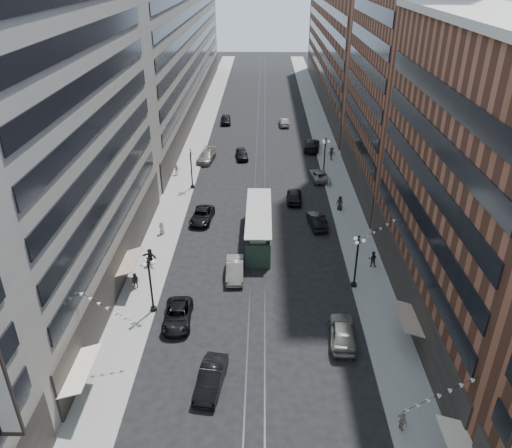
# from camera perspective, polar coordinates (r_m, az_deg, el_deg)

# --- Properties ---
(ground) EXTENTS (220.00, 220.00, 0.00)m
(ground) POSITION_cam_1_polar(r_m,az_deg,el_deg) (72.92, 0.47, 5.62)
(ground) COLOR black
(ground) RESTS_ON ground
(sidewalk_west) EXTENTS (4.00, 180.00, 0.15)m
(sidewalk_west) POSITION_cam_1_polar(r_m,az_deg,el_deg) (83.02, -7.16, 8.29)
(sidewalk_west) COLOR gray
(sidewalk_west) RESTS_ON ground
(sidewalk_east) EXTENTS (4.00, 180.00, 0.15)m
(sidewalk_east) POSITION_cam_1_polar(r_m,az_deg,el_deg) (82.90, 8.23, 8.19)
(sidewalk_east) COLOR gray
(sidewalk_east) RESTS_ON ground
(rail_west) EXTENTS (0.12, 180.00, 0.02)m
(rail_west) POSITION_cam_1_polar(r_m,az_deg,el_deg) (82.26, 0.04, 8.28)
(rail_west) COLOR #2D2D33
(rail_west) RESTS_ON ground
(rail_east) EXTENTS (0.12, 180.00, 0.02)m
(rail_east) POSITION_cam_1_polar(r_m,az_deg,el_deg) (82.25, 1.02, 8.27)
(rail_east) COLOR #2D2D33
(rail_east) RESTS_ON ground
(building_west_mid) EXTENTS (8.00, 36.00, 28.00)m
(building_west_mid) POSITION_cam_1_polar(r_m,az_deg,el_deg) (46.14, -21.66, 8.70)
(building_west_mid) COLOR gray
(building_west_mid) RESTS_ON ground
(building_west_far) EXTENTS (8.00, 90.00, 26.00)m
(building_west_far) POSITION_cam_1_polar(r_m,az_deg,el_deg) (105.94, -9.13, 19.65)
(building_west_far) COLOR gray
(building_west_far) RESTS_ON ground
(building_east_mid) EXTENTS (8.00, 30.00, 24.00)m
(building_east_mid) POSITION_cam_1_polar(r_m,az_deg,el_deg) (42.14, 23.96, 3.55)
(building_east_mid) COLOR brown
(building_east_mid) RESTS_ON ground
(building_east_tower) EXTENTS (8.00, 26.00, 42.00)m
(building_east_tower) POSITION_cam_1_polar(r_m,az_deg,el_deg) (65.90, 16.56, 21.07)
(building_east_tower) COLOR brown
(building_east_tower) RESTS_ON ground
(building_east_far) EXTENTS (8.00, 72.00, 24.00)m
(building_east_far) POSITION_cam_1_polar(r_m,az_deg,el_deg) (114.73, 9.76, 19.72)
(building_east_far) COLOR brown
(building_east_far) RESTS_ON ground
(lamppost_sw_far) EXTENTS (1.03, 1.14, 5.52)m
(lamppost_sw_far) POSITION_cam_1_polar(r_m,az_deg,el_deg) (44.22, -11.98, -6.56)
(lamppost_sw_far) COLOR black
(lamppost_sw_far) RESTS_ON sidewalk_west
(lamppost_sw_mid) EXTENTS (1.03, 1.14, 5.52)m
(lamppost_sw_mid) POSITION_cam_1_polar(r_m,az_deg,el_deg) (67.81, -7.41, 6.43)
(lamppost_sw_mid) COLOR black
(lamppost_sw_mid) RESTS_ON sidewalk_west
(lamppost_se_far) EXTENTS (1.03, 1.14, 5.52)m
(lamppost_se_far) POSITION_cam_1_polar(r_m,az_deg,el_deg) (47.30, 11.42, -4.02)
(lamppost_se_far) COLOR black
(lamppost_se_far) RESTS_ON sidewalk_east
(lamppost_se_mid) EXTENTS (1.03, 1.14, 5.52)m
(lamppost_se_mid) POSITION_cam_1_polar(r_m,az_deg,el_deg) (72.32, 7.85, 7.79)
(lamppost_se_mid) COLOR black
(lamppost_se_mid) RESTS_ON sidewalk_east
(streetcar) EXTENTS (2.75, 12.43, 3.44)m
(streetcar) POSITION_cam_1_polar(r_m,az_deg,el_deg) (55.23, 0.30, -0.27)
(streetcar) COLOR #233829
(streetcar) RESTS_ON ground
(car_2) EXTENTS (2.56, 5.16, 1.40)m
(car_2) POSITION_cam_1_polar(r_m,az_deg,el_deg) (44.02, -8.95, -10.30)
(car_2) COLOR black
(car_2) RESTS_ON ground
(car_4) EXTENTS (2.39, 5.25, 1.75)m
(car_4) POSITION_cam_1_polar(r_m,az_deg,el_deg) (42.17, 9.83, -12.07)
(car_4) COLOR slate
(car_4) RESTS_ON ground
(car_5) EXTENTS (2.33, 5.00, 1.59)m
(car_5) POSITION_cam_1_polar(r_m,az_deg,el_deg) (38.10, -5.19, -17.14)
(car_5) COLOR black
(car_5) RESTS_ON ground
(pedestrian_2) EXTENTS (0.85, 0.63, 1.56)m
(pedestrian_2) POSITION_cam_1_polar(r_m,az_deg,el_deg) (48.70, -13.62, -6.31)
(pedestrian_2) COLOR black
(pedestrian_2) RESTS_ON sidewalk_west
(pedestrian_4) EXTENTS (0.74, 0.98, 1.52)m
(pedestrian_4) POSITION_cam_1_polar(r_m,az_deg,el_deg) (36.50, 16.39, -20.81)
(pedestrian_4) COLOR gray
(pedestrian_4) RESTS_ON sidewalk_east
(car_7) EXTENTS (2.80, 5.28, 1.41)m
(car_7) POSITION_cam_1_polar(r_m,az_deg,el_deg) (59.86, -6.18, 0.97)
(car_7) COLOR black
(car_7) RESTS_ON ground
(car_8) EXTENTS (2.90, 5.72, 1.59)m
(car_8) POSITION_cam_1_polar(r_m,az_deg,el_deg) (78.32, -5.71, 7.72)
(car_8) COLOR slate
(car_8) RESTS_ON ground
(car_9) EXTENTS (2.14, 4.74, 1.58)m
(car_9) POSITION_cam_1_polar(r_m,az_deg,el_deg) (97.31, -3.49, 11.85)
(car_9) COLOR black
(car_9) RESTS_ON ground
(car_10) EXTENTS (2.26, 4.90, 1.55)m
(car_10) POSITION_cam_1_polar(r_m,az_deg,el_deg) (58.69, 6.99, 0.41)
(car_10) COLOR black
(car_10) RESTS_ON ground
(car_11) EXTENTS (2.84, 5.15, 1.37)m
(car_11) POSITION_cam_1_polar(r_m,az_deg,el_deg) (71.65, 7.22, 5.57)
(car_11) COLOR slate
(car_11) RESTS_ON ground
(car_12) EXTENTS (3.21, 6.24, 1.73)m
(car_12) POSITION_cam_1_polar(r_m,az_deg,el_deg) (83.41, 6.39, 9.01)
(car_12) COLOR black
(car_12) RESTS_ON ground
(car_13) EXTENTS (2.34, 4.60, 1.50)m
(car_13) POSITION_cam_1_polar(r_m,az_deg,el_deg) (79.09, -1.63, 8.01)
(car_13) COLOR black
(car_13) RESTS_ON ground
(car_14) EXTENTS (1.86, 4.43, 1.42)m
(car_14) POSITION_cam_1_polar(r_m,az_deg,el_deg) (95.85, 3.22, 11.55)
(car_14) COLOR gray
(car_14) RESTS_ON ground
(pedestrian_5) EXTENTS (1.72, 1.05, 1.79)m
(pedestrian_5) POSITION_cam_1_polar(r_m,az_deg,el_deg) (51.87, -12.02, -3.66)
(pedestrian_5) COLOR black
(pedestrian_5) RESTS_ON sidewalk_west
(pedestrian_6) EXTENTS (1.03, 0.63, 1.63)m
(pedestrian_6) POSITION_cam_1_polar(r_m,az_deg,el_deg) (73.33, -9.06, 6.21)
(pedestrian_6) COLOR beige
(pedestrian_6) RESTS_ON sidewalk_west
(pedestrian_7) EXTENTS (0.90, 0.59, 1.74)m
(pedestrian_7) POSITION_cam_1_polar(r_m,az_deg,el_deg) (51.78, 13.18, -3.90)
(pedestrian_7) COLOR black
(pedestrian_7) RESTS_ON sidewalk_east
(pedestrian_8) EXTENTS (0.63, 0.49, 1.52)m
(pedestrian_8) POSITION_cam_1_polar(r_m,az_deg,el_deg) (69.16, 8.36, 4.84)
(pedestrian_8) COLOR #B0A492
(pedestrian_8) RESTS_ON sidewalk_east
(pedestrian_9) EXTENTS (1.31, 0.66, 1.94)m
(pedestrian_9) POSITION_cam_1_polar(r_m,az_deg,el_deg) (79.02, 8.63, 7.97)
(pedestrian_9) COLOR black
(pedestrian_9) RESTS_ON sidewalk_east
(car_extra_0) EXTENTS (2.07, 4.75, 1.59)m
(car_extra_0) POSITION_cam_1_polar(r_m,az_deg,el_deg) (64.59, 4.40, 3.24)
(car_extra_0) COLOR black
(car_extra_0) RESTS_ON ground
(car_extra_1) EXTENTS (1.84, 4.85, 1.58)m
(car_extra_1) POSITION_cam_1_polar(r_m,az_deg,el_deg) (49.24, -2.44, -5.21)
(car_extra_1) COLOR slate
(car_extra_1) RESTS_ON ground
(pedestrian_extra_0) EXTENTS (0.84, 0.57, 1.57)m
(pedestrian_extra_0) POSITION_cam_1_polar(r_m,az_deg,el_deg) (57.38, -10.73, -0.39)
(pedestrian_extra_0) COLOR #BFB69F
(pedestrian_extra_0) RESTS_ON sidewalk_west
(pedestrian_extra_1) EXTENTS (1.02, 0.87, 1.83)m
(pedestrian_extra_1) POSITION_cam_1_polar(r_m,az_deg,el_deg) (62.65, 9.57, 2.38)
(pedestrian_extra_1) COLOR black
(pedestrian_extra_1) RESTS_ON sidewalk_east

